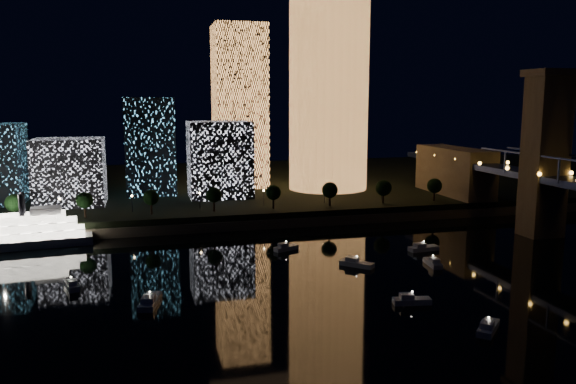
# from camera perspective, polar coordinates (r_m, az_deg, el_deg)

# --- Properties ---
(ground) EXTENTS (520.00, 520.00, 0.00)m
(ground) POSITION_cam_1_polar(r_m,az_deg,el_deg) (114.05, 14.00, -11.94)
(ground) COLOR black
(ground) RESTS_ON ground
(far_bank) EXTENTS (420.00, 160.00, 5.00)m
(far_bank) POSITION_cam_1_polar(r_m,az_deg,el_deg) (261.09, -2.95, 0.75)
(far_bank) COLOR black
(far_bank) RESTS_ON ground
(seawall) EXTENTS (420.00, 6.00, 3.00)m
(seawall) POSITION_cam_1_polar(r_m,az_deg,el_deg) (186.72, 1.93, -2.93)
(seawall) COLOR #6B5E4C
(seawall) RESTS_ON ground
(tower_cylindrical) EXTENTS (34.00, 34.00, 79.77)m
(tower_cylindrical) POSITION_cam_1_polar(r_m,az_deg,el_deg) (231.32, 4.15, 10.22)
(tower_cylindrical) COLOR #FFA251
(tower_cylindrical) RESTS_ON far_bank
(tower_rectangular) EXTENTS (21.03, 21.03, 66.92)m
(tower_rectangular) POSITION_cam_1_polar(r_m,az_deg,el_deg) (238.50, -4.94, 8.61)
(tower_rectangular) COLOR #FFA251
(tower_rectangular) RESTS_ON far_bank
(midrise_blocks) EXTENTS (100.79, 41.59, 37.23)m
(midrise_blocks) POSITION_cam_1_polar(r_m,az_deg,el_deg) (217.24, -17.05, 3.31)
(midrise_blocks) COLOR white
(midrise_blocks) RESTS_ON far_bank
(motorboats) EXTENTS (132.37, 86.70, 2.78)m
(motorboats) POSITION_cam_1_polar(r_m,az_deg,el_deg) (122.03, 8.18, -9.94)
(motorboats) COLOR silver
(motorboats) RESTS_ON ground
(esplanade_trees) EXTENTS (165.90, 6.40, 8.70)m
(esplanade_trees) POSITION_cam_1_polar(r_m,az_deg,el_deg) (184.45, -8.52, -0.34)
(esplanade_trees) COLOR black
(esplanade_trees) RESTS_ON far_bank
(street_lamps) EXTENTS (132.70, 0.70, 5.65)m
(street_lamps) POSITION_cam_1_polar(r_m,az_deg,el_deg) (190.49, -8.95, -0.49)
(street_lamps) COLOR black
(street_lamps) RESTS_ON far_bank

